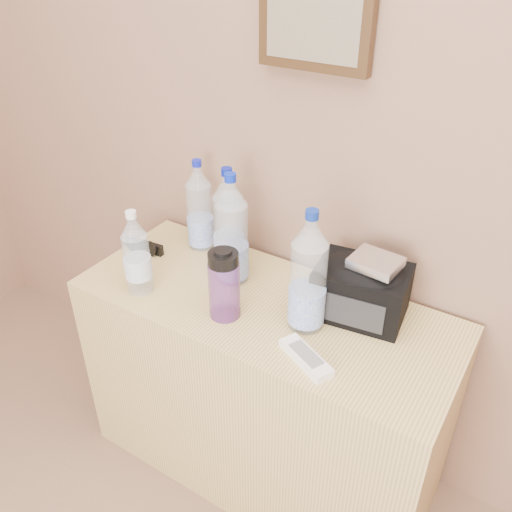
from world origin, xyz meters
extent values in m
plane|color=#8D6850|center=(0.00, 2.00, 1.35)|extent=(4.00, 0.00, 4.00)
cube|color=#B2874B|center=(-0.41, 1.75, 0.34)|extent=(1.09, 0.46, 0.68)
cylinder|color=white|center=(-0.75, 1.91, 0.81)|extent=(0.08, 0.08, 0.26)
cylinder|color=#0F1AB5|center=(-0.75, 1.91, 0.97)|extent=(0.03, 0.03, 0.02)
cylinder|color=silver|center=(-0.60, 1.85, 0.83)|extent=(0.09, 0.09, 0.29)
cylinder|color=#071593|center=(-0.60, 1.85, 1.00)|extent=(0.03, 0.03, 0.02)
cylinder|color=silver|center=(-0.56, 1.81, 0.83)|extent=(0.09, 0.09, 0.30)
cylinder|color=#0925B9|center=(-0.56, 1.81, 1.01)|extent=(0.03, 0.03, 0.02)
cylinder|color=silver|center=(-0.27, 1.73, 0.83)|extent=(0.09, 0.09, 0.30)
cylinder|color=navy|center=(-0.27, 1.73, 1.01)|extent=(0.03, 0.03, 0.02)
cylinder|color=silver|center=(-0.75, 1.62, 0.79)|extent=(0.07, 0.07, 0.22)
cylinder|color=white|center=(-0.75, 1.62, 0.93)|extent=(0.03, 0.03, 0.02)
cylinder|color=#692E85|center=(-0.48, 1.65, 0.77)|extent=(0.08, 0.08, 0.16)
cylinder|color=black|center=(-0.48, 1.65, 0.87)|extent=(0.08, 0.08, 0.04)
cube|color=silver|center=(-0.20, 1.61, 0.69)|extent=(0.17, 0.12, 0.02)
cube|color=white|center=(-0.14, 1.85, 0.86)|extent=(0.13, 0.11, 0.03)
camera|label=1|loc=(0.22, 0.72, 1.61)|focal=38.00mm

